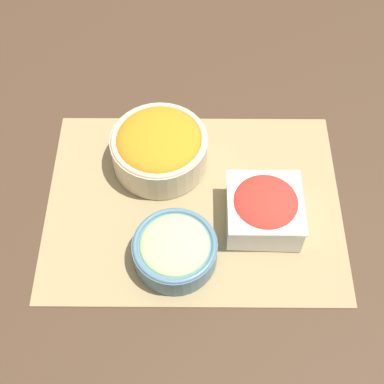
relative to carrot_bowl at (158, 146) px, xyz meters
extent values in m
plane|color=#422D1E|center=(0.06, -0.08, -0.04)|extent=(3.00, 3.00, 0.00)
cube|color=#937F56|center=(0.06, -0.08, -0.04)|extent=(0.49, 0.36, 0.00)
cylinder|color=beige|center=(0.00, 0.00, -0.01)|extent=(0.16, 0.16, 0.06)
torus|color=beige|center=(0.00, 0.00, 0.02)|extent=(0.16, 0.16, 0.01)
ellipsoid|color=orange|center=(0.00, 0.00, 0.02)|extent=(0.14, 0.14, 0.03)
cube|color=white|center=(0.17, -0.12, -0.02)|extent=(0.12, 0.12, 0.05)
cube|color=white|center=(0.17, -0.12, 0.01)|extent=(0.12, 0.12, 0.00)
ellipsoid|color=red|center=(0.17, -0.12, 0.01)|extent=(0.10, 0.10, 0.03)
cylinder|color=slate|center=(0.03, -0.18, -0.02)|extent=(0.13, 0.13, 0.04)
torus|color=slate|center=(0.03, -0.18, 0.00)|extent=(0.13, 0.13, 0.01)
ellipsoid|color=#A8CC7F|center=(0.03, -0.18, 0.00)|extent=(0.11, 0.11, 0.03)
camera|label=1|loc=(0.06, -0.55, 0.71)|focal=50.00mm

